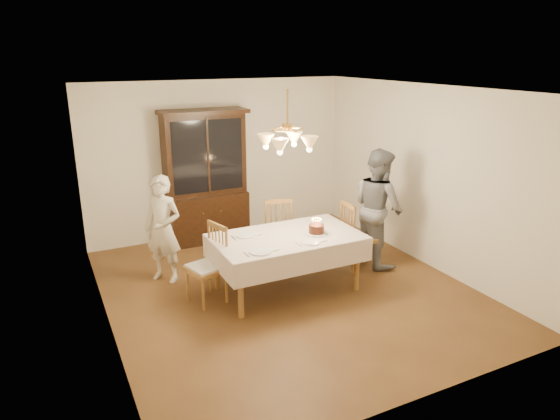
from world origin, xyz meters
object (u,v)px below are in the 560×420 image
chair_far_side (276,232)px  elderly_woman (163,229)px  china_hutch (206,179)px  birthday_cake (316,230)px  dining_table (287,241)px

chair_far_side → elderly_woman: elderly_woman is taller
china_hutch → chair_far_side: china_hutch is taller
china_hutch → birthday_cake: bearing=-73.0°
china_hutch → elderly_woman: bearing=-129.4°
elderly_woman → birthday_cake: bearing=13.6°
dining_table → chair_far_side: chair_far_side is taller
china_hutch → birthday_cake: 2.47m
birthday_cake → elderly_woman: bearing=147.6°
chair_far_side → elderly_woman: (-1.68, 0.04, 0.29)m
elderly_woman → birthday_cake: (1.74, -1.11, 0.08)m
dining_table → elderly_woman: size_ratio=1.29×
chair_far_side → birthday_cake: size_ratio=3.33×
chair_far_side → elderly_woman: size_ratio=0.68×
dining_table → birthday_cake: size_ratio=6.33×
chair_far_side → elderly_woman: 1.70m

